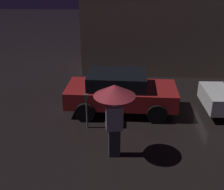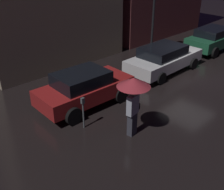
# 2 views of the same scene
# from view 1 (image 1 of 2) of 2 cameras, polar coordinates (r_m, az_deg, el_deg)

# --- Properties ---
(parked_car_red) EXTENTS (4.10, 1.97, 1.52)m
(parked_car_red) POSITION_cam_1_polar(r_m,az_deg,el_deg) (10.44, 1.68, 0.76)
(parked_car_red) COLOR maroon
(parked_car_red) RESTS_ON ground
(pedestrian_with_umbrella) EXTENTS (1.13, 1.13, 2.21)m
(pedestrian_with_umbrella) POSITION_cam_1_polar(r_m,az_deg,el_deg) (7.48, 0.52, -1.18)
(pedestrian_with_umbrella) COLOR #383842
(pedestrian_with_umbrella) RESTS_ON ground
(parking_meter) EXTENTS (0.12, 0.10, 1.24)m
(parking_meter) POSITION_cam_1_polar(r_m,az_deg,el_deg) (9.34, -5.16, -2.52)
(parking_meter) COLOR #4C5154
(parking_meter) RESTS_ON ground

